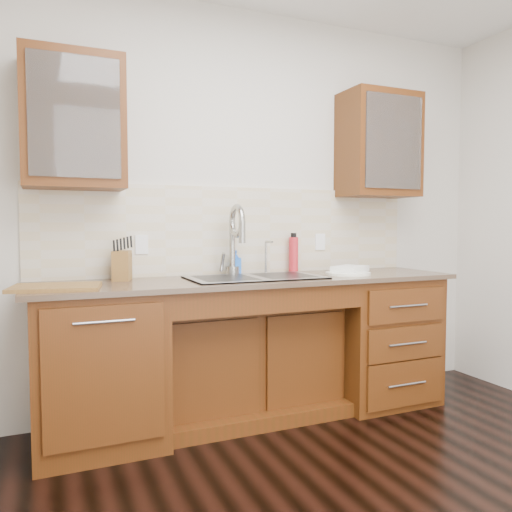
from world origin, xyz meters
name	(u,v)px	position (x,y,z in m)	size (l,w,h in m)	color
wall_back	(234,210)	(0.00, 1.80, 1.35)	(4.00, 0.10, 2.70)	beige
base_cabinet_left	(99,367)	(-0.95, 1.44, 0.44)	(0.70, 0.62, 0.88)	#593014
base_cabinet_center	(248,361)	(0.00, 1.53, 0.35)	(1.20, 0.44, 0.70)	#593014
base_cabinet_right	(376,338)	(0.95, 1.44, 0.44)	(0.70, 0.62, 0.88)	#593014
countertop	(254,280)	(0.00, 1.43, 0.90)	(2.70, 0.65, 0.03)	#84705B
backsplash	(237,231)	(0.00, 1.74, 1.21)	(2.70, 0.02, 0.59)	beige
sink	(255,292)	(0.00, 1.41, 0.83)	(0.84, 0.46, 0.19)	#9E9EA5
faucet	(232,245)	(-0.07, 1.64, 1.11)	(0.04, 0.04, 0.40)	#999993
filter_tap	(266,256)	(0.18, 1.65, 1.03)	(0.02, 0.02, 0.24)	#999993
upper_cabinet_left	(73,122)	(-1.05, 1.58, 1.83)	(0.55, 0.34, 0.75)	#593014
upper_cabinet_right	(378,145)	(1.05, 1.58, 1.83)	(0.55, 0.34, 0.75)	#593014
outlet_left	(142,245)	(-0.65, 1.73, 1.12)	(0.08, 0.01, 0.12)	white
outlet_right	(320,242)	(0.65, 1.73, 1.12)	(0.08, 0.01, 0.12)	white
soap_bottle	(236,262)	(-0.03, 1.68, 0.99)	(0.07, 0.08, 0.16)	blue
water_bottle	(294,255)	(0.40, 1.67, 1.03)	(0.07, 0.07, 0.25)	#B31D25
plate	(348,273)	(0.66, 1.37, 0.92)	(0.30, 0.30, 0.02)	white
dish_towel	(350,269)	(0.70, 1.41, 0.94)	(0.24, 0.18, 0.04)	white
knife_block	(122,265)	(-0.79, 1.62, 1.00)	(0.10, 0.16, 0.18)	brown
cutting_board	(56,287)	(-1.17, 1.32, 0.92)	(0.44, 0.31, 0.02)	#9E7548
cup_left_a	(51,131)	(-1.17, 1.58, 1.77)	(0.11, 0.11, 0.09)	white
cup_left_b	(89,134)	(-0.97, 1.58, 1.77)	(0.09, 0.09, 0.08)	silver
cup_right_a	(361,152)	(0.90, 1.58, 1.77)	(0.12, 0.12, 0.09)	white
cup_right_b	(387,153)	(1.13, 1.58, 1.77)	(0.10, 0.10, 0.09)	silver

